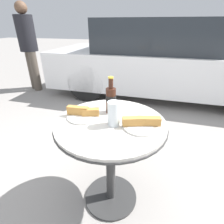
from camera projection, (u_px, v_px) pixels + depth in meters
The scene contains 8 objects.
ground_plane at pixel (111, 197), 1.47m from camera, with size 30.00×30.00×0.00m, color gray.
bistro_table at pixel (111, 144), 1.22m from camera, with size 0.74×0.74×0.73m.
cola_bottle_left at pixel (111, 99), 1.21m from camera, with size 0.07×0.07×0.26m.
drinking_glass at pixel (114, 115), 1.07m from camera, with size 0.08×0.08×0.16m.
lunch_plate_near at pixel (141, 124), 1.07m from camera, with size 0.24×0.21×0.06m.
lunch_plate_far at pixel (83, 114), 1.18m from camera, with size 0.22×0.22×0.07m.
parked_car at pixel (162, 61), 3.40m from camera, with size 4.28×1.73×1.38m.
pedestrian at pixel (28, 44), 3.48m from camera, with size 0.34×0.34×1.67m.
Camera 1 is at (0.27, -0.95, 1.30)m, focal length 28.00 mm.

